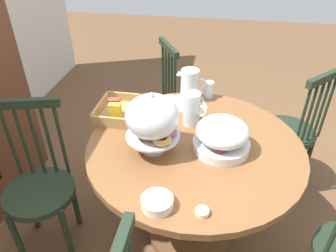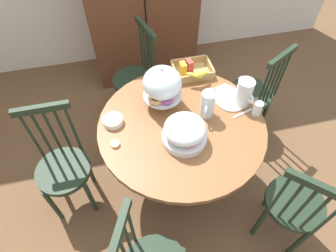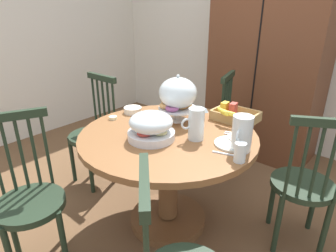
# 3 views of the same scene
# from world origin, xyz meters

# --- Properties ---
(ground_plane) EXTENTS (10.00, 10.00, 0.00)m
(ground_plane) POSITION_xyz_m (0.00, 0.00, 0.00)
(ground_plane) COLOR brown
(dining_table) EXTENTS (1.18, 1.18, 0.74)m
(dining_table) POSITION_xyz_m (-0.08, -0.08, 0.52)
(dining_table) COLOR brown
(dining_table) RESTS_ON ground_plane
(windsor_chair_near_window) EXTENTS (0.40, 0.40, 0.97)m
(windsor_chair_near_window) POSITION_xyz_m (-0.97, -0.06, 0.45)
(windsor_chair_near_window) COLOR #1E2D1E
(windsor_chair_near_window) RESTS_ON ground_plane
(windsor_chair_facing_door) EXTENTS (0.47, 0.47, 0.97)m
(windsor_chair_facing_door) POSITION_xyz_m (0.53, -0.72, 0.45)
(windsor_chair_facing_door) COLOR #1E2D1E
(windsor_chair_facing_door) RESTS_ON ground_plane
(windsor_chair_far_side) EXTENTS (0.45, 0.45, 0.97)m
(windsor_chair_far_side) POSITION_xyz_m (0.71, 0.33, 0.45)
(windsor_chair_far_side) COLOR #1E2D1E
(windsor_chair_far_side) RESTS_ON ground_plane
(windsor_chair_host_seat) EXTENTS (0.42, 0.42, 0.97)m
(windsor_chair_host_seat) POSITION_xyz_m (-0.29, 0.79, 0.45)
(windsor_chair_host_seat) COLOR #1E2D1E
(windsor_chair_host_seat) RESTS_ON ground_plane
(pastry_stand_with_dome) EXTENTS (0.28, 0.28, 0.34)m
(pastry_stand_with_dome) POSITION_xyz_m (-0.17, 0.13, 0.94)
(pastry_stand_with_dome) COLOR silver
(pastry_stand_with_dome) RESTS_ON dining_table
(fruit_platter_covered) EXTENTS (0.30, 0.30, 0.18)m
(fruit_platter_covered) POSITION_xyz_m (-0.10, -0.22, 0.83)
(fruit_platter_covered) COLOR silver
(fruit_platter_covered) RESTS_ON dining_table
(orange_juice_pitcher) EXTENTS (0.11, 0.17, 0.20)m
(orange_juice_pitcher) POSITION_xyz_m (0.11, -0.03, 0.83)
(orange_juice_pitcher) COLOR silver
(orange_juice_pitcher) RESTS_ON dining_table
(milk_pitcher) EXTENTS (0.12, 0.20, 0.21)m
(milk_pitcher) POSITION_xyz_m (0.40, 0.01, 0.84)
(milk_pitcher) COLOR silver
(milk_pitcher) RESTS_ON dining_table
(cereal_basket) EXTENTS (0.32, 0.30, 0.12)m
(cereal_basket) POSITION_xyz_m (0.13, 0.41, 0.78)
(cereal_basket) COLOR tan
(cereal_basket) RESTS_ON dining_table
(china_plate_large) EXTENTS (0.22, 0.22, 0.01)m
(china_plate_large) POSITION_xyz_m (0.33, 0.04, 0.75)
(china_plate_large) COLOR white
(china_plate_large) RESTS_ON dining_table
(china_plate_small) EXTENTS (0.15, 0.15, 0.01)m
(china_plate_small) POSITION_xyz_m (0.33, 0.13, 0.76)
(china_plate_small) COLOR white
(china_plate_small) RESTS_ON china_plate_large
(cereal_bowl) EXTENTS (0.14, 0.14, 0.04)m
(cereal_bowl) POSITION_xyz_m (-0.55, 0.04, 0.76)
(cereal_bowl) COLOR white
(cereal_bowl) RESTS_ON dining_table
(drinking_glass) EXTENTS (0.06, 0.06, 0.11)m
(drinking_glass) POSITION_xyz_m (0.46, -0.11, 0.80)
(drinking_glass) COLOR silver
(drinking_glass) RESTS_ON dining_table
(butter_dish) EXTENTS (0.06, 0.06, 0.02)m
(butter_dish) POSITION_xyz_m (-0.56, -0.15, 0.75)
(butter_dish) COLOR beige
(butter_dish) RESTS_ON dining_table
(table_knife) EXTENTS (0.17, 0.06, 0.01)m
(table_knife) POSITION_xyz_m (0.29, 0.18, 0.74)
(table_knife) COLOR silver
(table_knife) RESTS_ON dining_table
(dinner_fork) EXTENTS (0.17, 0.06, 0.01)m
(dinner_fork) POSITION_xyz_m (0.28, 0.21, 0.74)
(dinner_fork) COLOR silver
(dinner_fork) RESTS_ON dining_table
(soup_spoon) EXTENTS (0.17, 0.06, 0.01)m
(soup_spoon) POSITION_xyz_m (0.37, -0.09, 0.74)
(soup_spoon) COLOR silver
(soup_spoon) RESTS_ON dining_table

